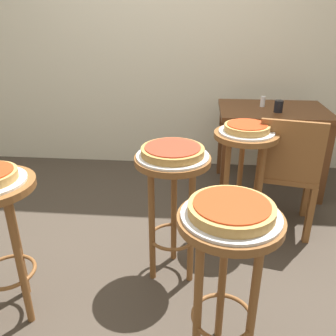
% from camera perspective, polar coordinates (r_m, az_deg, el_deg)
% --- Properties ---
extents(ground_plane, '(6.00, 6.00, 0.00)m').
position_cam_1_polar(ground_plane, '(2.37, -3.56, -14.36)').
color(ground_plane, '#42382D').
extents(back_wall, '(6.00, 0.10, 3.00)m').
position_cam_1_polar(back_wall, '(3.50, 0.07, 24.54)').
color(back_wall, beige).
rests_on(back_wall, ground_plane).
extents(stool_foreground, '(0.41, 0.41, 0.76)m').
position_cam_1_polar(stool_foreground, '(1.48, 9.48, -14.12)').
color(stool_foreground, brown).
rests_on(stool_foreground, ground_plane).
extents(serving_plate_foreground, '(0.38, 0.38, 0.01)m').
position_cam_1_polar(serving_plate_foreground, '(1.37, 10.05, -7.50)').
color(serving_plate_foreground, silver).
rests_on(serving_plate_foreground, stool_foreground).
extents(pizza_foreground, '(0.33, 0.33, 0.05)m').
position_cam_1_polar(pizza_foreground, '(1.35, 10.14, -6.47)').
color(pizza_foreground, tan).
rests_on(pizza_foreground, serving_plate_foreground).
extents(stool_leftside, '(0.41, 0.41, 0.76)m').
position_cam_1_polar(stool_leftside, '(1.96, 0.72, -3.46)').
color(stool_leftside, brown).
rests_on(stool_leftside, ground_plane).
extents(serving_plate_leftside, '(0.39, 0.39, 0.01)m').
position_cam_1_polar(serving_plate_leftside, '(1.88, 0.75, 1.97)').
color(serving_plate_leftside, silver).
rests_on(serving_plate_leftside, stool_leftside).
extents(pizza_leftside, '(0.34, 0.34, 0.05)m').
position_cam_1_polar(pizza_leftside, '(1.87, 0.75, 2.77)').
color(pizza_leftside, '#B78442').
rests_on(pizza_leftside, serving_plate_leftside).
extents(stool_rear, '(0.41, 0.41, 0.76)m').
position_cam_1_polar(stool_rear, '(2.38, 12.06, 1.12)').
color(stool_rear, brown).
rests_on(stool_rear, ground_plane).
extents(serving_plate_rear, '(0.35, 0.35, 0.01)m').
position_cam_1_polar(serving_plate_rear, '(2.31, 12.48, 5.69)').
color(serving_plate_rear, silver).
rests_on(serving_plate_rear, stool_rear).
extents(pizza_rear, '(0.29, 0.29, 0.05)m').
position_cam_1_polar(pizza_rear, '(2.30, 12.55, 6.36)').
color(pizza_rear, tan).
rests_on(pizza_rear, serving_plate_rear).
extents(dining_table, '(0.88, 0.64, 0.72)m').
position_cam_1_polar(dining_table, '(3.14, 16.32, 6.85)').
color(dining_table, '#5B3319').
rests_on(dining_table, ground_plane).
extents(cup_near_edge, '(0.07, 0.07, 0.09)m').
position_cam_1_polar(cup_near_edge, '(2.99, 17.30, 9.41)').
color(cup_near_edge, black).
rests_on(cup_near_edge, dining_table).
extents(condiment_shaker, '(0.04, 0.04, 0.09)m').
position_cam_1_polar(condiment_shaker, '(3.14, 14.95, 10.27)').
color(condiment_shaker, white).
rests_on(condiment_shaker, dining_table).
extents(wooden_chair, '(0.47, 0.47, 0.85)m').
position_cam_1_polar(wooden_chair, '(2.56, 18.49, -0.40)').
color(wooden_chair, brown).
rests_on(wooden_chair, ground_plane).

